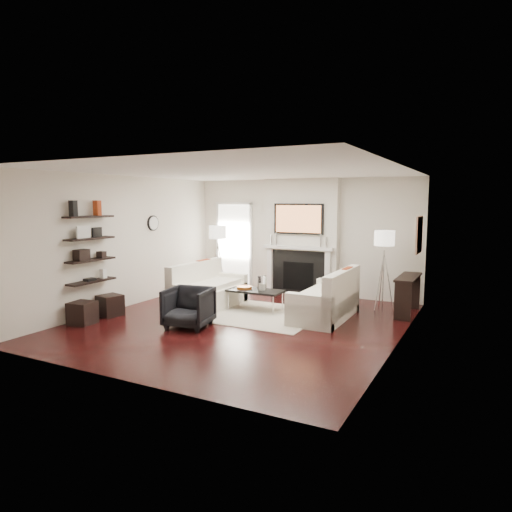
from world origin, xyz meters
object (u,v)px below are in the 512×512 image
at_px(loveseat_right_base, 324,307).
at_px(lamp_left_shade, 218,232).
at_px(ottoman_near, 110,305).
at_px(coffee_table, 255,291).
at_px(lamp_right_shade, 385,238).
at_px(loveseat_left_base, 209,297).
at_px(armchair, 189,305).

height_order(loveseat_right_base, lamp_left_shade, lamp_left_shade).
xyz_separation_m(loveseat_right_base, ottoman_near, (-3.71, -1.72, -0.01)).
relative_size(lamp_left_shade, ottoman_near, 1.00).
distance_m(coffee_table, lamp_right_shade, 2.79).
xyz_separation_m(loveseat_left_base, lamp_right_shade, (3.22, 1.49, 1.24)).
bearing_deg(ottoman_near, loveseat_right_base, 24.87).
bearing_deg(loveseat_left_base, ottoman_near, -131.77).
xyz_separation_m(loveseat_left_base, armchair, (0.50, -1.41, 0.17)).
bearing_deg(loveseat_right_base, lamp_right_shade, 56.53).
bearing_deg(loveseat_left_base, lamp_left_shade, 115.41).
distance_m(armchair, lamp_right_shade, 4.11).
bearing_deg(lamp_left_shade, loveseat_left_base, -64.59).
bearing_deg(coffee_table, loveseat_right_base, 2.41).
height_order(lamp_right_shade, ottoman_near, lamp_right_shade).
height_order(coffee_table, lamp_left_shade, lamp_left_shade).
bearing_deg(coffee_table, lamp_right_shade, 29.85).
bearing_deg(loveseat_left_base, lamp_right_shade, 24.83).
bearing_deg(lamp_right_shade, armchair, -133.21).
relative_size(loveseat_right_base, lamp_left_shade, 4.50).
distance_m(loveseat_right_base, armchair, 2.54).
xyz_separation_m(lamp_right_shade, ottoman_near, (-4.52, -2.95, -1.25)).
distance_m(loveseat_left_base, coffee_table, 1.01).
distance_m(loveseat_right_base, ottoman_near, 4.09).
bearing_deg(loveseat_left_base, armchair, -70.46).
height_order(lamp_left_shade, ottoman_near, lamp_left_shade).
bearing_deg(loveseat_right_base, coffee_table, -177.59).
height_order(loveseat_right_base, coffee_table, same).
bearing_deg(lamp_left_shade, loveseat_right_base, -20.86).
distance_m(coffee_table, lamp_left_shade, 2.32).
relative_size(coffee_table, ottoman_near, 2.75).
bearing_deg(coffee_table, loveseat_left_base, -168.36).
distance_m(armchair, ottoman_near, 1.81).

